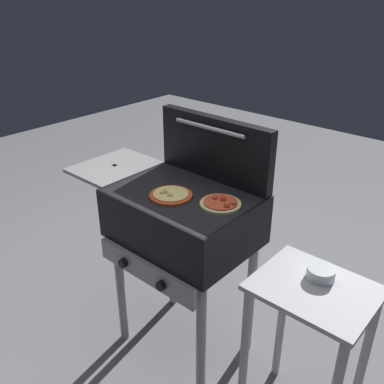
{
  "coord_description": "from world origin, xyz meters",
  "views": [
    {
      "loc": [
        1.14,
        -1.24,
        1.74
      ],
      "look_at": [
        0.05,
        0.0,
        0.92
      ],
      "focal_mm": 39.55,
      "sensor_mm": 36.0,
      "label": 1
    }
  ],
  "objects_px": {
    "topping_bowl_near": "(321,273)",
    "grill": "(181,220)",
    "pizza_pepperoni": "(221,203)",
    "prep_table": "(308,328)",
    "pizza_cheese": "(171,195)"
  },
  "relations": [
    {
      "from": "grill",
      "to": "topping_bowl_near",
      "type": "xyz_separation_m",
      "value": [
        0.66,
        0.07,
        -0.01
      ]
    },
    {
      "from": "prep_table",
      "to": "topping_bowl_near",
      "type": "distance_m",
      "value": 0.23
    },
    {
      "from": "pizza_pepperoni",
      "to": "topping_bowl_near",
      "type": "distance_m",
      "value": 0.48
    },
    {
      "from": "prep_table",
      "to": "topping_bowl_near",
      "type": "xyz_separation_m",
      "value": [
        -0.01,
        0.06,
        0.23
      ]
    },
    {
      "from": "grill",
      "to": "topping_bowl_near",
      "type": "height_order",
      "value": "grill"
    },
    {
      "from": "grill",
      "to": "pizza_pepperoni",
      "type": "height_order",
      "value": "pizza_pepperoni"
    },
    {
      "from": "prep_table",
      "to": "topping_bowl_near",
      "type": "relative_size",
      "value": 6.65
    },
    {
      "from": "topping_bowl_near",
      "to": "pizza_pepperoni",
      "type": "bearing_deg",
      "value": -173.61
    },
    {
      "from": "pizza_cheese",
      "to": "topping_bowl_near",
      "type": "bearing_deg",
      "value": 11.29
    },
    {
      "from": "prep_table",
      "to": "pizza_pepperoni",
      "type": "bearing_deg",
      "value": 178.21
    },
    {
      "from": "topping_bowl_near",
      "to": "pizza_cheese",
      "type": "bearing_deg",
      "value": -168.71
    },
    {
      "from": "pizza_cheese",
      "to": "topping_bowl_near",
      "type": "height_order",
      "value": "pizza_cheese"
    },
    {
      "from": "topping_bowl_near",
      "to": "grill",
      "type": "bearing_deg",
      "value": -174.05
    },
    {
      "from": "grill",
      "to": "pizza_cheese",
      "type": "height_order",
      "value": "pizza_cheese"
    },
    {
      "from": "grill",
      "to": "topping_bowl_near",
      "type": "bearing_deg",
      "value": 5.95
    }
  ]
}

